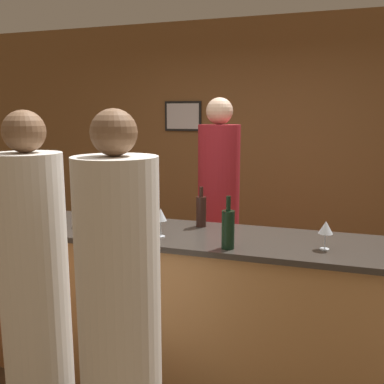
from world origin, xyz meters
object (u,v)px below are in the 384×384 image
Objects in this scene: bartender at (218,223)px; guest_3 at (120,316)px; wine_bottle_1 at (201,211)px; guest_0 at (36,300)px; wine_bottle_0 at (228,228)px.

guest_3 is (-0.06, -1.62, -0.06)m from bartender.
bartender is at bearing 93.66° from wine_bottle_1.
guest_0 is 6.55× the size of wine_bottle_1.
wine_bottle_0 is at bearing 56.34° from guest_3.
wine_bottle_1 is at bearing 124.06° from wine_bottle_0.
guest_3 is at bearing -95.89° from wine_bottle_1.
bartender is 6.96× the size of wine_bottle_1.
guest_0 is 5.93× the size of wine_bottle_0.
bartender is 1.06× the size of guest_0.
wine_bottle_1 is (-0.28, 0.42, -0.01)m from wine_bottle_0.
wine_bottle_0 is (0.87, 0.57, 0.30)m from guest_0.
bartender is at bearing 107.20° from wine_bottle_0.
bartender is 1.71m from guest_0.
guest_0 is 1.00× the size of guest_3.
wine_bottle_0 is (0.39, 0.58, 0.31)m from guest_3.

